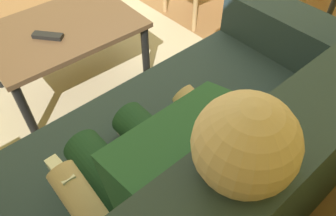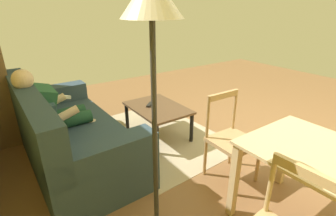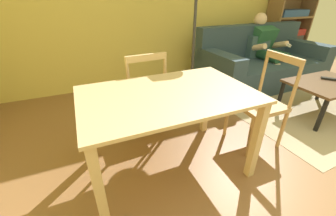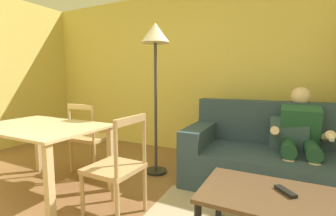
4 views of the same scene
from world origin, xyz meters
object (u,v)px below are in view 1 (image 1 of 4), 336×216
(couch, at_px, (180,183))
(tv_remote, at_px, (48,36))
(coffee_table, at_px, (63,35))
(person_lounging, at_px, (164,179))

(couch, relative_size, tv_remote, 12.74)
(couch, height_order, coffee_table, couch)
(person_lounging, bearing_deg, coffee_table, -100.34)
(coffee_table, distance_m, tv_remote, 0.14)
(person_lounging, bearing_deg, tv_remote, -95.84)
(couch, bearing_deg, tv_remote, -89.52)
(couch, distance_m, coffee_table, 1.19)
(person_lounging, xyz_separation_m, tv_remote, (-0.12, -1.18, -0.13))
(person_lounging, height_order, tv_remote, person_lounging)
(coffee_table, bearing_deg, person_lounging, 79.66)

